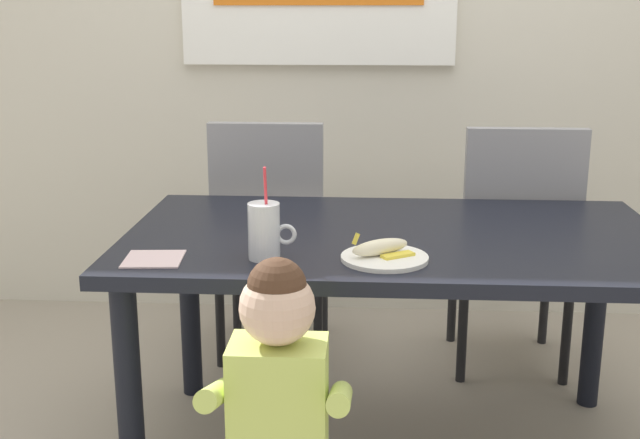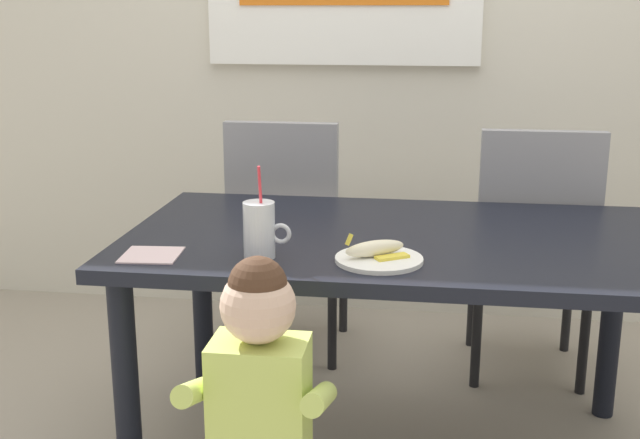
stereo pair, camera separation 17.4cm
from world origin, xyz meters
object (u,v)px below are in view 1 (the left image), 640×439
dining_table (394,262)px  dining_chair_right (515,236)px  toddler_standing (278,390)px  dining_chair_left (271,226)px  peeled_banana (381,248)px  milk_cup (265,234)px  paper_napkin (154,259)px  snack_plate (385,258)px

dining_table → dining_chair_right: dining_chair_right is taller
toddler_standing → dining_chair_left: bearing=97.7°
peeled_banana → dining_chair_left: bearing=113.3°
dining_table → milk_cup: bearing=-141.8°
milk_cup → paper_napkin: 0.30m
dining_chair_right → snack_plate: size_ratio=4.17×
dining_table → dining_chair_left: bearing=123.1°
dining_chair_right → peeled_banana: 1.04m
dining_table → toddler_standing: toddler_standing is taller
toddler_standing → paper_napkin: size_ratio=5.59×
dining_table → toddler_standing: (-0.27, -0.64, -0.11)m
snack_plate → dining_chair_left: bearing=113.6°
milk_cup → paper_napkin: size_ratio=1.67×
milk_cup → snack_plate: (0.31, 0.01, -0.06)m
dining_chair_left → snack_plate: dining_chair_left is taller
milk_cup → dining_table: bearing=38.2°
peeled_banana → paper_napkin: bearing=-175.8°
dining_chair_left → milk_cup: size_ratio=3.82×
milk_cup → peeled_banana: size_ratio=1.44×
peeled_banana → snack_plate: bearing=-43.1°
dining_table → paper_napkin: size_ratio=10.51×
dining_table → toddler_standing: 0.70m
dining_chair_left → toddler_standing: bearing=97.7°
dining_table → snack_plate: (-0.03, -0.27, 0.10)m
dining_chair_left → paper_napkin: dining_chair_left is taller
toddler_standing → paper_napkin: (-0.36, 0.33, 0.20)m
toddler_standing → snack_plate: toddler_standing is taller
peeled_banana → paper_napkin: size_ratio=1.16×
milk_cup → dining_chair_left: bearing=96.3°
dining_table → milk_cup: (-0.35, -0.27, 0.16)m
peeled_banana → paper_napkin: 0.60m
dining_chair_right → milk_cup: (-0.82, -0.90, 0.25)m
dining_chair_right → paper_napkin: size_ratio=6.40×
dining_table → peeled_banana: (-0.04, -0.26, 0.12)m
dining_chair_left → peeled_banana: 1.06m
dining_table → snack_plate: 0.29m
milk_cup → dining_chair_right: bearing=47.8°
dining_chair_left → snack_plate: size_ratio=4.17×
peeled_banana → paper_napkin: (-0.60, -0.04, -0.03)m
dining_chair_left → paper_napkin: (-0.18, -1.00, 0.18)m
snack_plate → peeled_banana: peeled_banana is taller
milk_cup → peeled_banana: 0.31m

